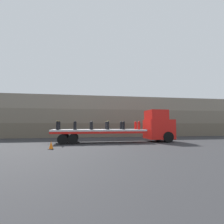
% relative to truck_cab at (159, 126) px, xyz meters
% --- Properties ---
extents(ground_plane, '(120.00, 120.00, 0.00)m').
position_rel_truck_cab_xyz_m(ground_plane, '(-6.34, 0.00, -1.63)').
color(ground_plane, '#2D2D30').
extents(rock_cliff, '(60.00, 3.30, 5.90)m').
position_rel_truck_cab_xyz_m(rock_cliff, '(-6.34, 8.54, 1.32)').
color(rock_cliff, '#665B4C').
rests_on(rock_cliff, ground_plane).
extents(truck_cab, '(2.61, 2.63, 3.29)m').
position_rel_truck_cab_xyz_m(truck_cab, '(0.00, 0.00, 0.00)').
color(truck_cab, red).
rests_on(truck_cab, ground_plane).
extents(flatbed_trailer, '(9.07, 2.64, 1.29)m').
position_rel_truck_cab_xyz_m(flatbed_trailer, '(-6.93, 0.00, -0.58)').
color(flatbed_trailer, '#B2B2B7').
rests_on(flatbed_trailer, ground_plane).
extents(fire_hydrant_black_near_0, '(0.33, 0.58, 0.83)m').
position_rel_truck_cab_xyz_m(fire_hydrant_black_near_0, '(-10.27, -0.56, 0.07)').
color(fire_hydrant_black_near_0, black).
rests_on(fire_hydrant_black_near_0, flatbed_trailer).
extents(fire_hydrant_black_far_0, '(0.33, 0.58, 0.83)m').
position_rel_truck_cab_xyz_m(fire_hydrant_black_far_0, '(-10.27, 0.56, 0.07)').
color(fire_hydrant_black_far_0, black).
rests_on(fire_hydrant_black_far_0, flatbed_trailer).
extents(fire_hydrant_black_near_1, '(0.33, 0.58, 0.83)m').
position_rel_truck_cab_xyz_m(fire_hydrant_black_near_1, '(-8.70, -0.56, 0.07)').
color(fire_hydrant_black_near_1, black).
rests_on(fire_hydrant_black_near_1, flatbed_trailer).
extents(fire_hydrant_black_far_1, '(0.33, 0.58, 0.83)m').
position_rel_truck_cab_xyz_m(fire_hydrant_black_far_1, '(-8.70, 0.56, 0.07)').
color(fire_hydrant_black_far_1, black).
rests_on(fire_hydrant_black_far_1, flatbed_trailer).
extents(fire_hydrant_black_near_2, '(0.33, 0.58, 0.83)m').
position_rel_truck_cab_xyz_m(fire_hydrant_black_near_2, '(-7.12, -0.56, 0.07)').
color(fire_hydrant_black_near_2, black).
rests_on(fire_hydrant_black_near_2, flatbed_trailer).
extents(fire_hydrant_black_far_2, '(0.33, 0.58, 0.83)m').
position_rel_truck_cab_xyz_m(fire_hydrant_black_far_2, '(-7.12, 0.56, 0.07)').
color(fire_hydrant_black_far_2, black).
rests_on(fire_hydrant_black_far_2, flatbed_trailer).
extents(fire_hydrant_black_near_3, '(0.33, 0.58, 0.83)m').
position_rel_truck_cab_xyz_m(fire_hydrant_black_near_3, '(-5.55, -0.56, 0.07)').
color(fire_hydrant_black_near_3, black).
rests_on(fire_hydrant_black_near_3, flatbed_trailer).
extents(fire_hydrant_black_far_3, '(0.33, 0.58, 0.83)m').
position_rel_truck_cab_xyz_m(fire_hydrant_black_far_3, '(-5.55, 0.56, 0.07)').
color(fire_hydrant_black_far_3, black).
rests_on(fire_hydrant_black_far_3, flatbed_trailer).
extents(fire_hydrant_black_near_4, '(0.33, 0.58, 0.83)m').
position_rel_truck_cab_xyz_m(fire_hydrant_black_near_4, '(-3.97, -0.56, 0.07)').
color(fire_hydrant_black_near_4, black).
rests_on(fire_hydrant_black_near_4, flatbed_trailer).
extents(fire_hydrant_black_far_4, '(0.33, 0.58, 0.83)m').
position_rel_truck_cab_xyz_m(fire_hydrant_black_far_4, '(-3.97, 0.56, 0.07)').
color(fire_hydrant_black_far_4, black).
rests_on(fire_hydrant_black_far_4, flatbed_trailer).
extents(fire_hydrant_red_near_5, '(0.33, 0.58, 0.83)m').
position_rel_truck_cab_xyz_m(fire_hydrant_red_near_5, '(-2.40, -0.56, 0.07)').
color(fire_hydrant_red_near_5, red).
rests_on(fire_hydrant_red_near_5, flatbed_trailer).
extents(fire_hydrant_red_far_5, '(0.33, 0.58, 0.83)m').
position_rel_truck_cab_xyz_m(fire_hydrant_red_far_5, '(-2.40, 0.56, 0.07)').
color(fire_hydrant_red_far_5, red).
rests_on(fire_hydrant_red_far_5, flatbed_trailer).
extents(cargo_strap_rear, '(0.05, 2.74, 0.01)m').
position_rel_truck_cab_xyz_m(cargo_strap_rear, '(-10.27, 0.00, 0.50)').
color(cargo_strap_rear, yellow).
rests_on(cargo_strap_rear, fire_hydrant_black_near_0).
extents(cargo_strap_middle, '(0.05, 2.74, 0.01)m').
position_rel_truck_cab_xyz_m(cargo_strap_middle, '(-5.55, 0.00, 0.50)').
color(cargo_strap_middle, yellow).
rests_on(cargo_strap_middle, fire_hydrant_black_near_3).
extents(traffic_cone, '(0.40, 0.40, 0.57)m').
position_rel_truck_cab_xyz_m(traffic_cone, '(-10.22, -4.07, -1.35)').
color(traffic_cone, black).
rests_on(traffic_cone, ground_plane).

